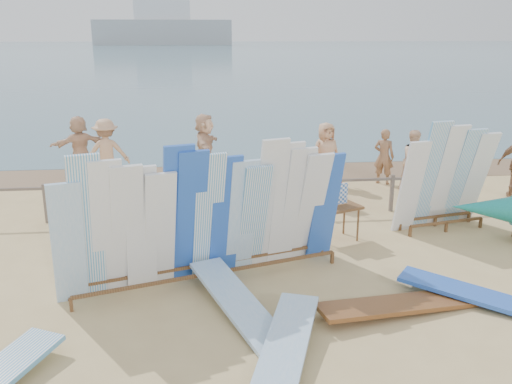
{
  "coord_description": "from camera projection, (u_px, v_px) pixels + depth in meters",
  "views": [
    {
      "loc": [
        -0.49,
        -8.97,
        4.14
      ],
      "look_at": [
        0.6,
        1.64,
        0.98
      ],
      "focal_mm": 38.0,
      "sensor_mm": 36.0,
      "label": 1
    }
  ],
  "objects": [
    {
      "name": "ground",
      "position": [
        232.0,
        270.0,
        9.78
      ],
      "size": [
        160.0,
        160.0,
        0.0
      ],
      "primitive_type": "plane",
      "color": "tan",
      "rests_on": "ground"
    },
    {
      "name": "ocean",
      "position": [
        201.0,
        50.0,
        131.88
      ],
      "size": [
        320.0,
        240.0,
        0.02
      ],
      "primitive_type": "cube",
      "color": "#44697A",
      "rests_on": "ground"
    },
    {
      "name": "wet_sand_strip",
      "position": [
        218.0,
        172.0,
        16.65
      ],
      "size": [
        40.0,
        2.6,
        0.01
      ],
      "primitive_type": "cube",
      "color": "#7E6247",
      "rests_on": "ground"
    },
    {
      "name": "distant_ship",
      "position": [
        163.0,
        28.0,
        178.8
      ],
      "size": [
        45.0,
        8.0,
        14.0
      ],
      "color": "#999EA3",
      "rests_on": "ocean"
    },
    {
      "name": "fence",
      "position": [
        224.0,
        191.0,
        12.46
      ],
      "size": [
        12.08,
        0.08,
        0.9
      ],
      "color": "#6A5B50",
      "rests_on": "ground"
    },
    {
      "name": "main_surfboard_rack",
      "position": [
        208.0,
        220.0,
        9.07
      ],
      "size": [
        4.91,
        1.96,
        2.49
      ],
      "rotation": [
        0.0,
        0.0,
        0.3
      ],
      "color": "brown",
      "rests_on": "ground"
    },
    {
      "name": "side_surfboard_rack",
      "position": [
        445.0,
        180.0,
        11.53
      ],
      "size": [
        2.18,
        1.04,
        2.44
      ],
      "rotation": [
        0.0,
        0.0,
        0.21
      ],
      "color": "brown",
      "rests_on": "ground"
    },
    {
      "name": "vendor_table",
      "position": [
        336.0,
        222.0,
        11.09
      ],
      "size": [
        1.08,
        0.93,
        1.21
      ],
      "rotation": [
        0.0,
        0.0,
        0.38
      ],
      "color": "brown",
      "rests_on": "ground"
    },
    {
      "name": "flat_board_b",
      "position": [
        283.0,
        366.0,
        6.99
      ],
      "size": [
        1.42,
        2.73,
        0.35
      ],
      "primitive_type": "cube",
      "rotation": [
        0.1,
        0.0,
        -0.34
      ],
      "color": "#8EBAE3",
      "rests_on": "ground"
    },
    {
      "name": "flat_board_d",
      "position": [
        485.0,
        305.0,
        8.54
      ],
      "size": [
        2.48,
        2.09,
        0.25
      ],
      "primitive_type": "cube",
      "rotation": [
        0.07,
        0.0,
        0.91
      ],
      "color": "blue",
      "rests_on": "ground"
    },
    {
      "name": "flat_board_c",
      "position": [
        400.0,
        311.0,
        8.36
      ],
      "size": [
        2.76,
        1.12,
        0.23
      ],
      "primitive_type": "cube",
      "rotation": [
        0.06,
        0.0,
        1.78
      ],
      "color": "brown",
      "rests_on": "ground"
    },
    {
      "name": "flat_board_a",
      "position": [
        239.0,
        314.0,
        8.28
      ],
      "size": [
        1.5,
        2.71,
        0.37
      ],
      "primitive_type": "cube",
      "rotation": [
        0.11,
        0.0,
        0.37
      ],
      "color": "#8EBAE3",
      "rests_on": "ground"
    },
    {
      "name": "beach_chair_left",
      "position": [
        233.0,
        194.0,
        13.51
      ],
      "size": [
        0.79,
        0.79,
        0.89
      ],
      "rotation": [
        0.0,
        0.0,
        -0.56
      ],
      "color": "red",
      "rests_on": "ground"
    },
    {
      "name": "beach_chair_right",
      "position": [
        256.0,
        189.0,
        13.87
      ],
      "size": [
        0.64,
        0.66,
        0.91
      ],
      "rotation": [
        0.0,
        0.0,
        0.13
      ],
      "color": "red",
      "rests_on": "ground"
    },
    {
      "name": "stroller",
      "position": [
        325.0,
        186.0,
        13.5
      ],
      "size": [
        0.82,
        0.97,
        1.12
      ],
      "rotation": [
        0.0,
        0.0,
        0.37
      ],
      "color": "red",
      "rests_on": "ground"
    },
    {
      "name": "beachgoer_5",
      "position": [
        205.0,
        146.0,
        15.73
      ],
      "size": [
        0.81,
        1.82,
        1.9
      ],
      "primitive_type": "imported",
      "rotation": [
        0.0,
        0.0,
        1.43
      ],
      "color": "beige",
      "rests_on": "ground"
    },
    {
      "name": "beachgoer_8",
      "position": [
        414.0,
        160.0,
        14.57
      ],
      "size": [
        0.85,
        0.53,
        1.64
      ],
      "primitive_type": "imported",
      "rotation": [
        0.0,
        0.0,
        0.19
      ],
      "color": "beige",
      "rests_on": "ground"
    },
    {
      "name": "beachgoer_3",
      "position": [
        107.0,
        153.0,
        14.92
      ],
      "size": [
        1.28,
        0.7,
        1.88
      ],
      "primitive_type": "imported",
      "rotation": [
        0.0,
        0.0,
        3.31
      ],
      "color": "tan",
      "rests_on": "ground"
    },
    {
      "name": "beachgoer_6",
      "position": [
        326.0,
        154.0,
        15.06
      ],
      "size": [
        0.93,
        0.6,
        1.76
      ],
      "primitive_type": "imported",
      "rotation": [
        0.0,
        0.0,
        0.24
      ],
      "color": "tan",
      "rests_on": "ground"
    },
    {
      "name": "beachgoer_11",
      "position": [
        80.0,
        146.0,
        16.12
      ],
      "size": [
        1.69,
        1.33,
        1.78
      ],
      "primitive_type": "imported",
      "rotation": [
        0.0,
        0.0,
        3.7
      ],
      "color": "beige",
      "rests_on": "ground"
    },
    {
      "name": "beachgoer_7",
      "position": [
        384.0,
        156.0,
        15.19
      ],
      "size": [
        0.65,
        0.58,
        1.57
      ],
      "primitive_type": "imported",
      "rotation": [
        0.0,
        0.0,
        2.56
      ],
      "color": "#8C6042",
      "rests_on": "ground"
    }
  ]
}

